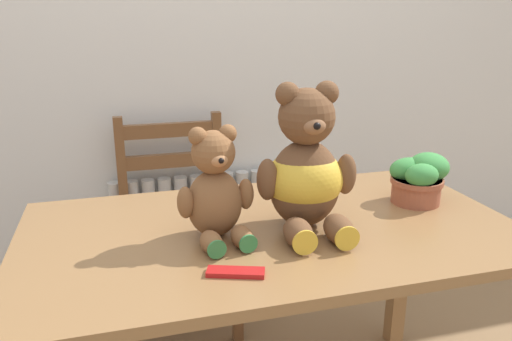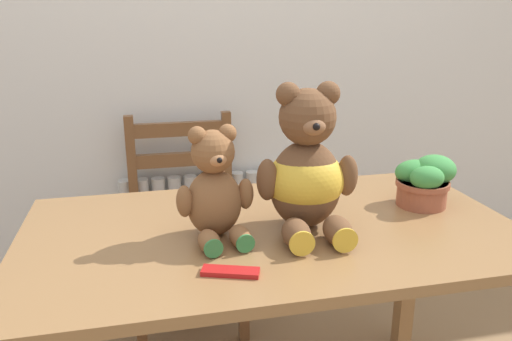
{
  "view_description": "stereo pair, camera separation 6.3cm",
  "coord_description": "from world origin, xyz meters",
  "px_view_note": "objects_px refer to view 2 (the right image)",
  "views": [
    {
      "loc": [
        -0.4,
        -0.86,
        1.32
      ],
      "look_at": [
        -0.05,
        0.38,
        0.92
      ],
      "focal_mm": 35.0,
      "sensor_mm": 36.0,
      "label": 1
    },
    {
      "loc": [
        -0.34,
        -0.87,
        1.32
      ],
      "look_at": [
        -0.05,
        0.38,
        0.92
      ],
      "focal_mm": 35.0,
      "sensor_mm": 36.0,
      "label": 2
    }
  ],
  "objects_px": {
    "wooden_chair_behind": "(185,222)",
    "chocolate_bar": "(230,272)",
    "teddy_bear_left": "(215,190)",
    "teddy_bear_right": "(307,172)",
    "potted_plant": "(425,180)"
  },
  "relations": [
    {
      "from": "wooden_chair_behind",
      "to": "teddy_bear_right",
      "type": "height_order",
      "value": "teddy_bear_right"
    },
    {
      "from": "wooden_chair_behind",
      "to": "chocolate_bar",
      "type": "distance_m",
      "value": 1.03
    },
    {
      "from": "teddy_bear_right",
      "to": "wooden_chair_behind",
      "type": "bearing_deg",
      "value": -66.44
    },
    {
      "from": "wooden_chair_behind",
      "to": "potted_plant",
      "type": "height_order",
      "value": "wooden_chair_behind"
    },
    {
      "from": "teddy_bear_right",
      "to": "potted_plant",
      "type": "relative_size",
      "value": 2.13
    },
    {
      "from": "teddy_bear_right",
      "to": "potted_plant",
      "type": "bearing_deg",
      "value": -165.14
    },
    {
      "from": "teddy_bear_left",
      "to": "chocolate_bar",
      "type": "bearing_deg",
      "value": 83.48
    },
    {
      "from": "wooden_chair_behind",
      "to": "teddy_bear_left",
      "type": "bearing_deg",
      "value": 92.02
    },
    {
      "from": "teddy_bear_left",
      "to": "potted_plant",
      "type": "relative_size",
      "value": 1.59
    },
    {
      "from": "teddy_bear_right",
      "to": "potted_plant",
      "type": "xyz_separation_m",
      "value": [
        0.42,
        0.08,
        -0.08
      ]
    },
    {
      "from": "teddy_bear_left",
      "to": "potted_plant",
      "type": "xyz_separation_m",
      "value": [
        0.67,
        0.09,
        -0.05
      ]
    },
    {
      "from": "teddy_bear_right",
      "to": "chocolate_bar",
      "type": "bearing_deg",
      "value": 44.18
    },
    {
      "from": "teddy_bear_right",
      "to": "chocolate_bar",
      "type": "relative_size",
      "value": 3.04
    },
    {
      "from": "potted_plant",
      "to": "chocolate_bar",
      "type": "bearing_deg",
      "value": -155.72
    },
    {
      "from": "teddy_bear_left",
      "to": "teddy_bear_right",
      "type": "bearing_deg",
      "value": 173.36
    }
  ]
}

